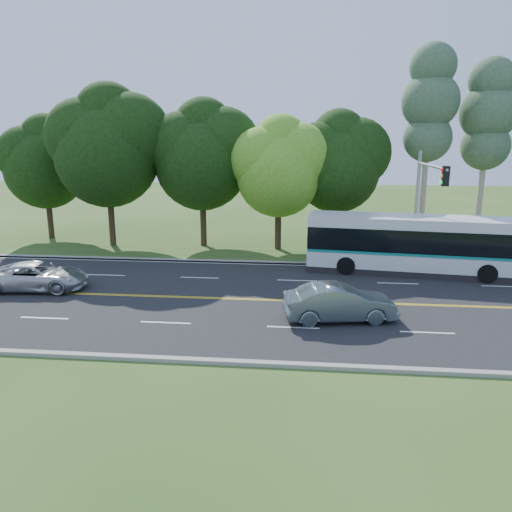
# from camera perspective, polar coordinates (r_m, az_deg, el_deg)

# --- Properties ---
(ground) EXTENTS (120.00, 120.00, 0.00)m
(ground) POSITION_cam_1_polar(r_m,az_deg,el_deg) (24.55, 5.67, -5.18)
(ground) COLOR #2B4C19
(ground) RESTS_ON ground
(road) EXTENTS (60.00, 14.00, 0.02)m
(road) POSITION_cam_1_polar(r_m,az_deg,el_deg) (24.55, 5.67, -5.16)
(road) COLOR black
(road) RESTS_ON ground
(curb_north) EXTENTS (60.00, 0.30, 0.15)m
(curb_north) POSITION_cam_1_polar(r_m,az_deg,el_deg) (31.38, 5.74, -0.84)
(curb_north) COLOR gray
(curb_north) RESTS_ON ground
(curb_south) EXTENTS (60.00, 0.30, 0.15)m
(curb_south) POSITION_cam_1_polar(r_m,az_deg,el_deg) (17.90, 5.56, -12.35)
(curb_south) COLOR gray
(curb_south) RESTS_ON ground
(grass_verge) EXTENTS (60.00, 4.00, 0.10)m
(grass_verge) POSITION_cam_1_polar(r_m,az_deg,el_deg) (33.18, 5.75, -0.09)
(grass_verge) COLOR #2B4C19
(grass_verge) RESTS_ON ground
(lane_markings) EXTENTS (57.60, 13.82, 0.00)m
(lane_markings) POSITION_cam_1_polar(r_m,az_deg,el_deg) (24.54, 5.45, -5.13)
(lane_markings) COLOR gold
(lane_markings) RESTS_ON road
(tree_row) EXTENTS (44.70, 9.10, 13.84)m
(tree_row) POSITION_cam_1_polar(r_m,az_deg,el_deg) (35.75, -2.43, 11.78)
(tree_row) COLOR #312516
(tree_row) RESTS_ON ground
(bougainvillea_hedge) EXTENTS (9.50, 2.25, 1.50)m
(bougainvillea_hedge) POSITION_cam_1_polar(r_m,az_deg,el_deg) (33.01, 18.34, 0.39)
(bougainvillea_hedge) COLOR #A80E46
(bougainvillea_hedge) RESTS_ON ground
(traffic_signal) EXTENTS (0.42, 6.10, 7.00)m
(traffic_signal) POSITION_cam_1_polar(r_m,az_deg,el_deg) (29.57, 18.72, 6.68)
(traffic_signal) COLOR gray
(traffic_signal) RESTS_ON ground
(transit_bus) EXTENTS (12.93, 4.27, 3.32)m
(transit_bus) POSITION_cam_1_polar(r_m,az_deg,el_deg) (30.40, 18.07, 1.14)
(transit_bus) COLOR silver
(transit_bus) RESTS_ON road
(sedan) EXTENTS (5.05, 2.50, 1.59)m
(sedan) POSITION_cam_1_polar(r_m,az_deg,el_deg) (22.03, 9.54, -5.30)
(sedan) COLOR slate
(sedan) RESTS_ON road
(suv) EXTENTS (5.32, 2.80, 1.43)m
(suv) POSITION_cam_1_polar(r_m,az_deg,el_deg) (28.43, -23.74, -2.12)
(suv) COLOR #BCBDC1
(suv) RESTS_ON road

